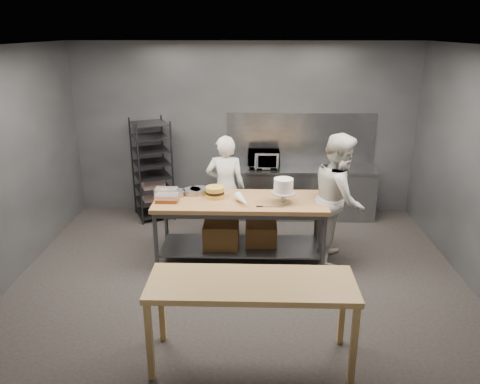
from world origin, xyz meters
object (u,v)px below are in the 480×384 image
at_px(frosted_cake_stand, 283,188).
at_px(work_table, 239,222).
at_px(speed_rack, 152,170).
at_px(layer_cake, 215,192).
at_px(microwave, 264,159).
at_px(chef_behind, 226,188).
at_px(near_counter, 252,289).
at_px(chef_right, 339,199).

bearing_deg(frosted_cake_stand, work_table, 168.62).
xyz_separation_m(speed_rack, layer_cake, (1.22, -1.52, 0.14)).
bearing_deg(speed_rack, layer_cake, -51.25).
relative_size(work_table, microwave, 4.43).
bearing_deg(microwave, chef_behind, -123.13).
bearing_deg(work_table, frosted_cake_stand, -11.38).
bearing_deg(speed_rack, chef_behind, -32.72).
xyz_separation_m(work_table, layer_cake, (-0.35, 0.07, 0.43)).
height_order(speed_rack, microwave, speed_rack).
bearing_deg(chef_behind, speed_rack, -30.39).
relative_size(speed_rack, layer_cake, 6.66).
relative_size(near_counter, frosted_cake_stand, 5.73).
relative_size(chef_right, microwave, 3.44).
xyz_separation_m(chef_behind, microwave, (0.61, 0.93, 0.21)).
bearing_deg(chef_right, frosted_cake_stand, 109.34).
xyz_separation_m(work_table, frosted_cake_stand, (0.60, -0.12, 0.57)).
relative_size(chef_behind, chef_right, 0.90).
height_order(near_counter, chef_right, chef_right).
xyz_separation_m(near_counter, chef_behind, (-0.42, 2.95, 0.02)).
relative_size(microwave, frosted_cake_stand, 1.55).
bearing_deg(work_table, chef_behind, 107.96).
bearing_deg(microwave, work_table, -102.51).
distance_m(chef_right, layer_cake, 1.74).
relative_size(chef_right, frosted_cake_stand, 5.34).
xyz_separation_m(chef_behind, layer_cake, (-0.11, -0.67, 0.16)).
bearing_deg(work_table, speed_rack, 134.59).
height_order(work_table, chef_right, chef_right).
bearing_deg(work_table, chef_right, 1.32).
relative_size(work_table, layer_cake, 9.13).
height_order(speed_rack, frosted_cake_stand, speed_rack).
distance_m(work_table, frosted_cake_stand, 0.84).
xyz_separation_m(microwave, layer_cake, (-0.72, -1.60, -0.05)).
height_order(near_counter, frosted_cake_stand, frosted_cake_stand).
height_order(chef_behind, layer_cake, chef_behind).
distance_m(work_table, near_counter, 2.23).
height_order(work_table, frosted_cake_stand, frosted_cake_stand).
height_order(near_counter, chef_behind, chef_behind).
relative_size(near_counter, chef_right, 1.07).
bearing_deg(layer_cake, frosted_cake_stand, -11.37).
height_order(speed_rack, chef_behind, speed_rack).
xyz_separation_m(work_table, microwave, (0.37, 1.67, 0.48)).
bearing_deg(speed_rack, frosted_cake_stand, -38.24).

